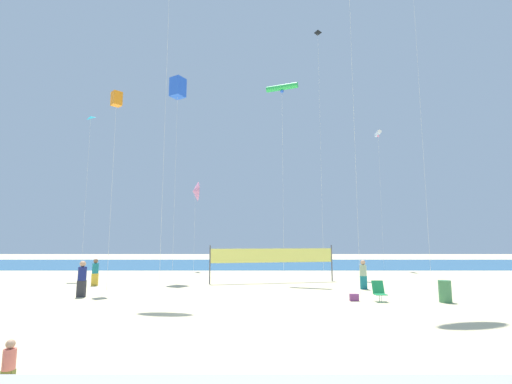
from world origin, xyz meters
The scene contains 17 objects.
ground_plane centered at (0.00, 0.00, 0.00)m, with size 120.00×120.00×0.00m, color beige.
ocean_band centered at (0.00, 28.33, 0.00)m, with size 120.00×20.00×0.01m, color #28608C.
toddler_figure centered at (-2.87, -8.67, 0.50)m, with size 0.21×0.21×0.94m.
beachgoer_sage_shirt centered at (7.49, 5.46, 0.86)m, with size 0.37×0.37×1.61m.
beachgoer_teal_shirt centered at (-8.24, 7.08, 0.85)m, with size 0.36×0.36×1.59m.
beachgoer_navy_shirt centered at (-6.92, 2.57, 0.91)m, with size 0.39×0.39×1.71m.
folding_beach_chair centered at (6.98, 1.35, 0.47)m, with size 0.52×0.65×0.89m.
trash_barrel centered at (9.78, 1.04, 0.47)m, with size 0.53×0.53×0.95m, color #3F7F4C.
volleyball_net centered at (2.58, 8.73, 1.64)m, with size 8.08×1.79×2.40m.
beach_handbag centered at (5.88, 1.42, 0.16)m, with size 0.39×0.20×0.31m, color #7A3872.
kite_green_tube centered at (3.36, 9.78, 13.66)m, with size 2.32×1.23×13.91m.
kite_blue_box centered at (-4.44, 10.88, 14.15)m, with size 1.26×1.26×14.90m.
kite_white_tube centered at (13.67, 19.98, 13.27)m, with size 0.48×1.39×13.53m.
kite_black_diamond centered at (7.01, 15.06, 20.31)m, with size 0.57×0.59×21.32m.
kite_orange_box centered at (-6.80, 5.32, 10.99)m, with size 0.74×0.74×11.45m.
kite_pink_delta centered at (-4.20, 18.33, 7.26)m, with size 1.04×1.86×8.16m.
kite_cyan_diamond centered at (-11.33, 11.75, 12.00)m, with size 0.91×0.91×12.38m.
Camera 1 is at (1.47, -15.43, 2.66)m, focal length 25.66 mm.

